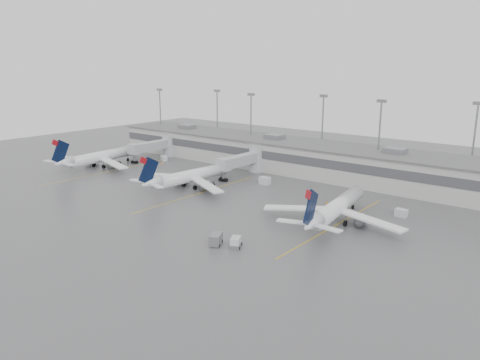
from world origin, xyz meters
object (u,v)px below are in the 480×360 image
Objects in this scene: jet_far_left at (100,157)px; baggage_tug at (236,243)px; jet_mid_left at (191,176)px; jet_mid_right at (336,208)px.

jet_far_left is 9.99× the size of baggage_tug.
jet_mid_left is 0.98× the size of jet_mid_right.
baggage_tug is (31.99, -22.32, -2.34)m from jet_mid_left.
jet_far_left is 75.71m from jet_mid_right.
jet_mid_left is 39.26m from jet_mid_right.
jet_far_left is at bearing 135.25° from baggage_tug.
jet_far_left reaches higher than baggage_tug.
jet_mid_right reaches higher than jet_mid_left.
baggage_tug is (-7.23, -20.74, -2.40)m from jet_mid_right.
jet_mid_left is at bearing 170.18° from jet_mid_right.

